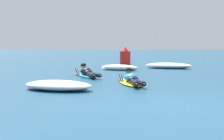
% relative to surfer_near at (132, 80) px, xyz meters
% --- Properties ---
extents(ground_plane, '(120.00, 120.00, 0.00)m').
position_rel_surfer_near_xyz_m(ground_plane, '(1.08, 6.07, -0.14)').
color(ground_plane, navy).
extents(surfer_near, '(1.10, 2.50, 0.53)m').
position_rel_surfer_near_xyz_m(surfer_near, '(0.00, 0.00, 0.00)').
color(surfer_near, yellow).
rests_on(surfer_near, ground).
extents(surfer_far, '(1.47, 2.50, 0.54)m').
position_rel_surfer_near_xyz_m(surfer_far, '(-1.83, 2.50, 0.00)').
color(surfer_far, '#2DB2D1').
rests_on(surfer_far, ground).
extents(whitewater_front, '(2.20, 1.72, 0.26)m').
position_rel_surfer_near_xyz_m(whitewater_front, '(-1.87, -1.61, -0.01)').
color(whitewater_front, white).
rests_on(whitewater_front, ground).
extents(whitewater_mid_left, '(1.98, 1.29, 0.27)m').
position_rel_surfer_near_xyz_m(whitewater_mid_left, '(-0.92, 6.05, -0.01)').
color(whitewater_mid_left, white).
rests_on(whitewater_mid_left, ground).
extents(whitewater_back, '(2.55, 1.71, 0.29)m').
position_rel_surfer_near_xyz_m(whitewater_back, '(1.39, 7.67, 0.00)').
color(whitewater_back, white).
rests_on(whitewater_back, ground).
extents(channel_marker_buoy, '(0.62, 0.62, 1.06)m').
position_rel_surfer_near_xyz_m(channel_marker_buoy, '(-0.92, 9.29, 0.29)').
color(channel_marker_buoy, red).
rests_on(channel_marker_buoy, ground).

